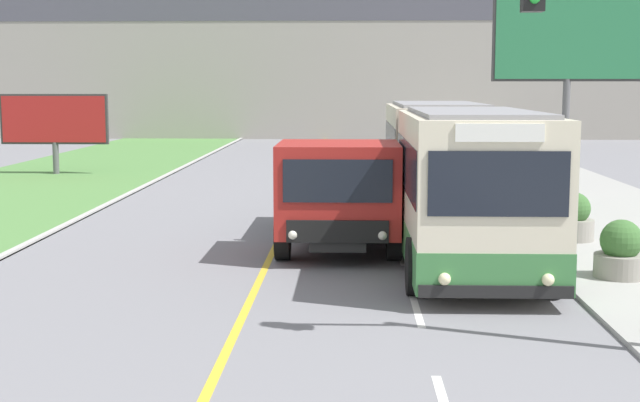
% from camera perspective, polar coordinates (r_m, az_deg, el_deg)
% --- Properties ---
extents(city_bus, '(2.63, 12.93, 3.12)m').
position_cam_1_polar(city_bus, '(20.34, 8.41, 1.72)').
color(city_bus, beige).
rests_on(city_bus, ground_plane).
extents(dump_truck, '(2.59, 6.64, 2.40)m').
position_cam_1_polar(dump_truck, '(19.29, 1.22, 0.42)').
color(dump_truck, black).
rests_on(dump_truck, ground_plane).
extents(traffic_light_mast, '(2.28, 0.32, 5.72)m').
position_cam_1_polar(traffic_light_mast, '(12.31, 19.77, 7.28)').
color(traffic_light_mast, slate).
rests_on(traffic_light_mast, ground_plane).
extents(billboard_large, '(4.85, 0.24, 6.55)m').
position_cam_1_polar(billboard_large, '(30.10, 15.61, 9.69)').
color(billboard_large, '#59595B').
rests_on(billboard_large, ground_plane).
extents(billboard_small, '(4.31, 0.24, 3.22)m').
position_cam_1_polar(billboard_small, '(37.19, -16.64, 4.95)').
color(billboard_small, '#59595B').
rests_on(billboard_small, ground_plane).
extents(planter_round_second, '(0.96, 0.96, 1.07)m').
position_cam_1_polar(planter_round_second, '(17.23, 18.69, -3.12)').
color(planter_round_second, gray).
rests_on(planter_round_second, sidewalk_right).
extents(planter_round_third, '(0.91, 0.91, 1.09)m').
position_cam_1_polar(planter_round_third, '(21.01, 15.94, -1.13)').
color(planter_round_third, gray).
rests_on(planter_round_third, sidewalk_right).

